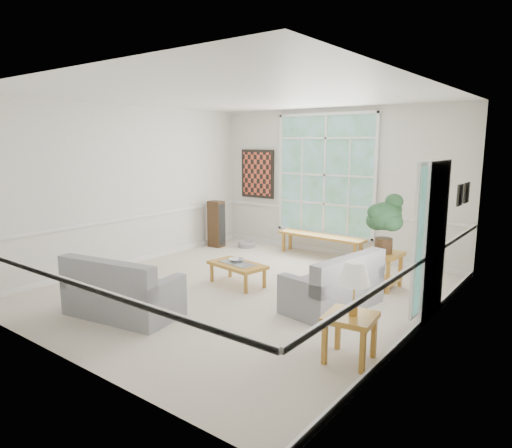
{
  "coord_description": "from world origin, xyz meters",
  "views": [
    {
      "loc": [
        4.37,
        -5.43,
        2.33
      ],
      "look_at": [
        0.1,
        0.2,
        1.05
      ],
      "focal_mm": 32.0,
      "sensor_mm": 36.0,
      "label": 1
    }
  ],
  "objects": [
    {
      "name": "loveseat_right",
      "position": [
        1.49,
        0.16,
        0.4
      ],
      "size": [
        1.0,
        1.58,
        0.8
      ],
      "primitive_type": "cube",
      "rotation": [
        0.0,
        0.0,
        -0.17
      ],
      "color": "gray",
      "rests_on": "floor"
    },
    {
      "name": "wall_back",
      "position": [
        0.0,
        3.0,
        1.5
      ],
      "size": [
        5.5,
        0.02,
        3.0
      ],
      "primitive_type": "cube",
      "color": "silver",
      "rests_on": "ground"
    },
    {
      "name": "window_back",
      "position": [
        -0.2,
        2.96,
        1.65
      ],
      "size": [
        2.3,
        0.08,
        2.4
      ],
      "primitive_type": "cube",
      "color": "white",
      "rests_on": "wall_back"
    },
    {
      "name": "wall_front",
      "position": [
        0.0,
        -3.0,
        1.5
      ],
      "size": [
        5.5,
        0.02,
        3.0
      ],
      "primitive_type": "cube",
      "color": "silver",
      "rests_on": "ground"
    },
    {
      "name": "floor",
      "position": [
        0.0,
        0.0,
        -0.01
      ],
      "size": [
        5.5,
        6.0,
        0.01
      ],
      "primitive_type": "cube",
      "color": "beige",
      "rests_on": "ground"
    },
    {
      "name": "window_bench",
      "position": [
        -0.1,
        2.65,
        0.22
      ],
      "size": [
        1.9,
        0.42,
        0.44
      ],
      "primitive_type": "cube",
      "rotation": [
        0.0,
        0.0,
        -0.03
      ],
      "color": "#AA7529",
      "rests_on": "floor"
    },
    {
      "name": "ceiling",
      "position": [
        0.0,
        0.0,
        3.0
      ],
      "size": [
        5.5,
        6.0,
        0.02
      ],
      "primitive_type": "cube",
      "color": "white",
      "rests_on": "ground"
    },
    {
      "name": "entry_door",
      "position": [
        2.71,
        0.6,
        1.05
      ],
      "size": [
        0.08,
        0.9,
        2.1
      ],
      "primitive_type": "cube",
      "color": "white",
      "rests_on": "floor"
    },
    {
      "name": "houseplant",
      "position": [
        1.72,
        1.4,
        1.07
      ],
      "size": [
        0.71,
        0.71,
        0.96
      ],
      "primitive_type": null,
      "rotation": [
        0.0,
        0.0,
        0.31
      ],
      "color": "#28512E",
      "rests_on": "end_table"
    },
    {
      "name": "coffee_table",
      "position": [
        -0.25,
        0.15,
        0.18
      ],
      "size": [
        1.04,
        0.68,
        0.36
      ],
      "primitive_type": "cube",
      "rotation": [
        0.0,
        0.0,
        -0.16
      ],
      "color": "#AA7529",
      "rests_on": "floor"
    },
    {
      "name": "loveseat_front",
      "position": [
        -0.64,
        -1.8,
        0.41
      ],
      "size": [
        1.64,
        1.04,
        0.83
      ],
      "primitive_type": "cube",
      "rotation": [
        0.0,
        0.0,
        0.18
      ],
      "color": "gray",
      "rests_on": "floor"
    },
    {
      "name": "wall_frame_near",
      "position": [
        2.71,
        1.75,
        1.55
      ],
      "size": [
        0.04,
        0.26,
        0.32
      ],
      "primitive_type": "cube",
      "color": "black",
      "rests_on": "wall_right"
    },
    {
      "name": "wall_art",
      "position": [
        -1.95,
        2.95,
        1.6
      ],
      "size": [
        0.9,
        0.06,
        1.1
      ],
      "primitive_type": "cube",
      "color": "maroon",
      "rests_on": "wall_back"
    },
    {
      "name": "floor_speaker",
      "position": [
        -2.4,
        2.02,
        0.52
      ],
      "size": [
        0.34,
        0.27,
        1.03
      ],
      "primitive_type": "cube",
      "rotation": [
        0.0,
        0.0,
        0.06
      ],
      "color": "#392514",
      "rests_on": "floor"
    },
    {
      "name": "pet_bed",
      "position": [
        -1.82,
        2.38,
        0.06
      ],
      "size": [
        0.43,
        0.43,
        0.12
      ],
      "primitive_type": "cylinder",
      "rotation": [
        0.0,
        0.0,
        0.08
      ],
      "color": "gray",
      "rests_on": "floor"
    },
    {
      "name": "door_sidelight",
      "position": [
        2.71,
        -0.03,
        1.15
      ],
      "size": [
        0.08,
        0.26,
        1.9
      ],
      "primitive_type": "cube",
      "color": "white",
      "rests_on": "wall_right"
    },
    {
      "name": "wall_frame_far",
      "position": [
        2.71,
        2.15,
        1.55
      ],
      "size": [
        0.04,
        0.26,
        0.32
      ],
      "primitive_type": "cube",
      "color": "black",
      "rests_on": "wall_right"
    },
    {
      "name": "end_table",
      "position": [
        1.68,
        1.43,
        0.29
      ],
      "size": [
        0.62,
        0.62,
        0.59
      ],
      "primitive_type": "cube",
      "rotation": [
        0.0,
        0.0,
        -0.06
      ],
      "color": "#AA7529",
      "rests_on": "floor"
    },
    {
      "name": "pewter_bowl",
      "position": [
        -0.31,
        0.21,
        0.4
      ],
      "size": [
        0.39,
        0.39,
        0.07
      ],
      "primitive_type": "imported",
      "rotation": [
        0.0,
        0.0,
        -0.46
      ],
      "color": "#999A9F",
      "rests_on": "coffee_table"
    },
    {
      "name": "cat",
      "position": [
        1.49,
        0.69,
        0.49
      ],
      "size": [
        0.43,
        0.38,
        0.17
      ],
      "primitive_type": "ellipsoid",
      "rotation": [
        0.0,
        0.0,
        -0.46
      ],
      "color": "black",
      "rests_on": "loveseat_right"
    },
    {
      "name": "wall_right",
      "position": [
        2.75,
        0.0,
        1.5
      ],
      "size": [
        0.02,
        6.0,
        3.0
      ],
      "primitive_type": "cube",
      "color": "silver",
      "rests_on": "ground"
    },
    {
      "name": "wall_left",
      "position": [
        -2.75,
        0.0,
        1.5
      ],
      "size": [
        0.02,
        6.0,
        3.0
      ],
      "primitive_type": "cube",
      "color": "silver",
      "rests_on": "ground"
    },
    {
      "name": "table_lamp",
      "position": [
        2.42,
        -1.16,
        0.81
      ],
      "size": [
        0.42,
        0.42,
        0.58
      ],
      "primitive_type": null,
      "rotation": [
        0.0,
        0.0,
        -0.27
      ],
      "color": "white",
      "rests_on": "side_table"
    },
    {
      "name": "side_table",
      "position": [
        2.4,
        -1.17,
        0.26
      ],
      "size": [
        0.57,
        0.57,
        0.52
      ],
      "primitive_type": "cube",
      "rotation": [
        0.0,
        0.0,
        0.13
      ],
      "color": "#AA7529",
      "rests_on": "floor"
    }
  ]
}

